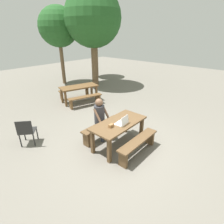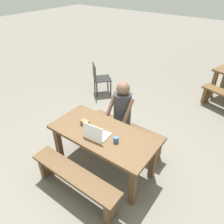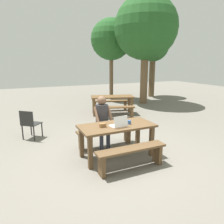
{
  "view_description": "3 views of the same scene",
  "coord_description": "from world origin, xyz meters",
  "px_view_note": "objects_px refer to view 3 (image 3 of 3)",
  "views": [
    {
      "loc": [
        -3.49,
        -2.78,
        3.11
      ],
      "look_at": [
        -0.01,
        0.25,
        1.02
      ],
      "focal_mm": 28.3,
      "sensor_mm": 36.0,
      "label": 1
    },
    {
      "loc": [
        1.65,
        -2.01,
        2.9
      ],
      "look_at": [
        -0.01,
        0.25,
        1.02
      ],
      "focal_mm": 34.27,
      "sensor_mm": 36.0,
      "label": 2
    },
    {
      "loc": [
        -2.02,
        -4.11,
        2.18
      ],
      "look_at": [
        -0.01,
        0.25,
        1.02
      ],
      "focal_mm": 33.51,
      "sensor_mm": 36.0,
      "label": 3
    }
  ],
  "objects_px": {
    "person_seated": "(102,117)",
    "tree_rear": "(153,47)",
    "coffee_mug": "(129,122)",
    "picnic_table_mid": "(112,99)",
    "plastic_chair": "(30,123)",
    "tree_right": "(146,28)",
    "laptop": "(119,124)",
    "picnic_table_front": "(117,130)",
    "tree_left": "(111,40)",
    "small_pouch": "(103,125)"
  },
  "relations": [
    {
      "from": "picnic_table_front",
      "to": "tree_left",
      "type": "height_order",
      "value": "tree_left"
    },
    {
      "from": "laptop",
      "to": "plastic_chair",
      "type": "distance_m",
      "value": 2.82
    },
    {
      "from": "tree_rear",
      "to": "tree_right",
      "type": "bearing_deg",
      "value": -135.33
    },
    {
      "from": "coffee_mug",
      "to": "tree_rear",
      "type": "height_order",
      "value": "tree_rear"
    },
    {
      "from": "laptop",
      "to": "picnic_table_front",
      "type": "bearing_deg",
      "value": -103.61
    },
    {
      "from": "tree_right",
      "to": "tree_left",
      "type": "bearing_deg",
      "value": 118.84
    },
    {
      "from": "tree_right",
      "to": "plastic_chair",
      "type": "bearing_deg",
      "value": -151.45
    },
    {
      "from": "coffee_mug",
      "to": "tree_right",
      "type": "relative_size",
      "value": 0.02
    },
    {
      "from": "coffee_mug",
      "to": "tree_left",
      "type": "distance_m",
      "value": 8.18
    },
    {
      "from": "picnic_table_mid",
      "to": "tree_right",
      "type": "height_order",
      "value": "tree_right"
    },
    {
      "from": "coffee_mug",
      "to": "picnic_table_mid",
      "type": "bearing_deg",
      "value": 70.73
    },
    {
      "from": "picnic_table_mid",
      "to": "tree_rear",
      "type": "distance_m",
      "value": 5.83
    },
    {
      "from": "tree_rear",
      "to": "laptop",
      "type": "bearing_deg",
      "value": -129.68
    },
    {
      "from": "plastic_chair",
      "to": "person_seated",
      "type": "bearing_deg",
      "value": -179.44
    },
    {
      "from": "coffee_mug",
      "to": "picnic_table_front",
      "type": "bearing_deg",
      "value": 168.71
    },
    {
      "from": "tree_left",
      "to": "picnic_table_front",
      "type": "bearing_deg",
      "value": -113.66
    },
    {
      "from": "person_seated",
      "to": "tree_rear",
      "type": "relative_size",
      "value": 0.33
    },
    {
      "from": "person_seated",
      "to": "tree_rear",
      "type": "height_order",
      "value": "tree_rear"
    },
    {
      "from": "laptop",
      "to": "tree_left",
      "type": "distance_m",
      "value": 8.36
    },
    {
      "from": "laptop",
      "to": "tree_right",
      "type": "distance_m",
      "value": 7.47
    },
    {
      "from": "tree_right",
      "to": "laptop",
      "type": "bearing_deg",
      "value": -127.74
    },
    {
      "from": "picnic_table_front",
      "to": "tree_left",
      "type": "xyz_separation_m",
      "value": [
        3.14,
        7.17,
        2.73
      ]
    },
    {
      "from": "picnic_table_front",
      "to": "tree_left",
      "type": "bearing_deg",
      "value": 66.34
    },
    {
      "from": "tree_right",
      "to": "small_pouch",
      "type": "bearing_deg",
      "value": -130.54
    },
    {
      "from": "picnic_table_mid",
      "to": "coffee_mug",
      "type": "bearing_deg",
      "value": -92.27
    },
    {
      "from": "coffee_mug",
      "to": "tree_right",
      "type": "xyz_separation_m",
      "value": [
        3.89,
        5.34,
        2.99
      ]
    },
    {
      "from": "small_pouch",
      "to": "plastic_chair",
      "type": "distance_m",
      "value": 2.53
    },
    {
      "from": "picnic_table_mid",
      "to": "picnic_table_front",
      "type": "bearing_deg",
      "value": -96.37
    },
    {
      "from": "picnic_table_front",
      "to": "person_seated",
      "type": "relative_size",
      "value": 1.28
    },
    {
      "from": "small_pouch",
      "to": "coffee_mug",
      "type": "bearing_deg",
      "value": -3.26
    },
    {
      "from": "small_pouch",
      "to": "tree_rear",
      "type": "bearing_deg",
      "value": 48.25
    },
    {
      "from": "coffee_mug",
      "to": "picnic_table_mid",
      "type": "relative_size",
      "value": 0.05
    },
    {
      "from": "tree_left",
      "to": "tree_right",
      "type": "xyz_separation_m",
      "value": [
        1.04,
        -1.88,
        0.42
      ]
    },
    {
      "from": "picnic_table_front",
      "to": "tree_right",
      "type": "relative_size",
      "value": 0.32
    },
    {
      "from": "person_seated",
      "to": "laptop",
      "type": "bearing_deg",
      "value": -84.72
    },
    {
      "from": "person_seated",
      "to": "coffee_mug",
      "type": "bearing_deg",
      "value": -61.57
    },
    {
      "from": "coffee_mug",
      "to": "person_seated",
      "type": "xyz_separation_m",
      "value": [
        -0.38,
        0.71,
        -0.02
      ]
    },
    {
      "from": "tree_right",
      "to": "picnic_table_mid",
      "type": "bearing_deg",
      "value": -149.08
    },
    {
      "from": "tree_left",
      "to": "picnic_table_mid",
      "type": "bearing_deg",
      "value": -113.96
    },
    {
      "from": "plastic_chair",
      "to": "picnic_table_mid",
      "type": "distance_m",
      "value": 3.78
    },
    {
      "from": "small_pouch",
      "to": "picnic_table_mid",
      "type": "height_order",
      "value": "small_pouch"
    },
    {
      "from": "picnic_table_front",
      "to": "small_pouch",
      "type": "distance_m",
      "value": 0.4
    },
    {
      "from": "tree_right",
      "to": "picnic_table_front",
      "type": "bearing_deg",
      "value": -128.34
    },
    {
      "from": "picnic_table_mid",
      "to": "person_seated",
      "type": "bearing_deg",
      "value": -101.93
    },
    {
      "from": "coffee_mug",
      "to": "person_seated",
      "type": "relative_size",
      "value": 0.07
    },
    {
      "from": "small_pouch",
      "to": "coffee_mug",
      "type": "height_order",
      "value": "coffee_mug"
    },
    {
      "from": "plastic_chair",
      "to": "picnic_table_mid",
      "type": "bearing_deg",
      "value": -112.44
    },
    {
      "from": "plastic_chair",
      "to": "tree_right",
      "type": "xyz_separation_m",
      "value": [
        5.93,
        3.22,
        3.34
      ]
    },
    {
      "from": "laptop",
      "to": "coffee_mug",
      "type": "bearing_deg",
      "value": -170.35
    },
    {
      "from": "laptop",
      "to": "tree_rear",
      "type": "xyz_separation_m",
      "value": [
        5.88,
        7.09,
        2.23
      ]
    }
  ]
}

